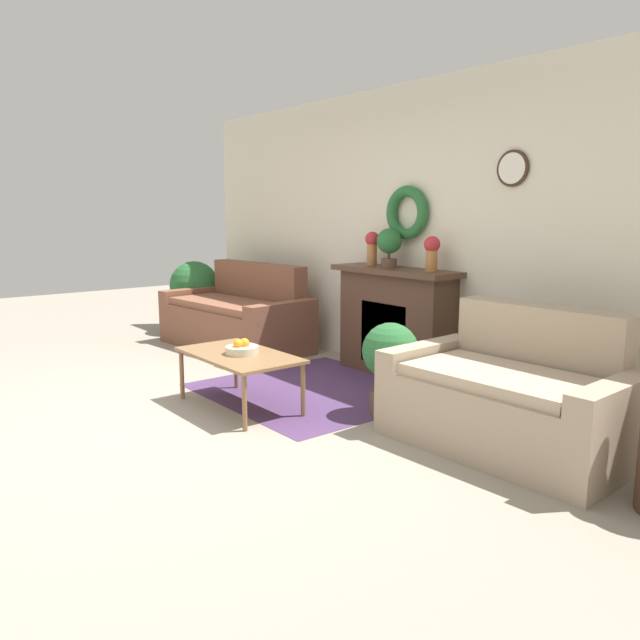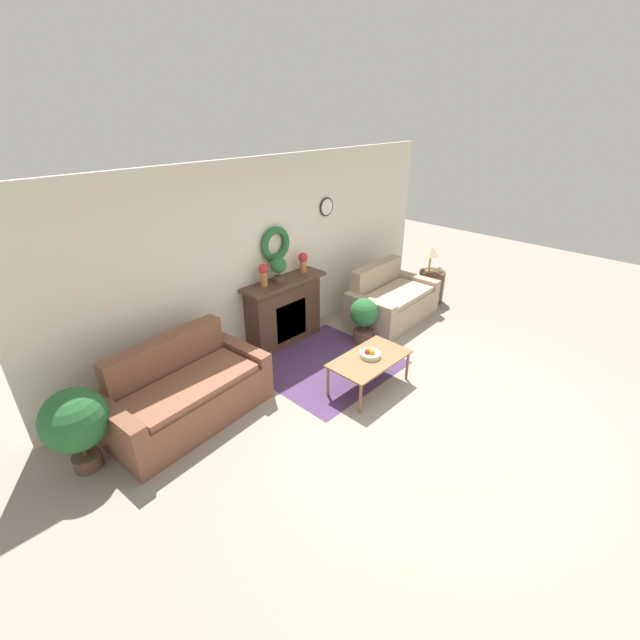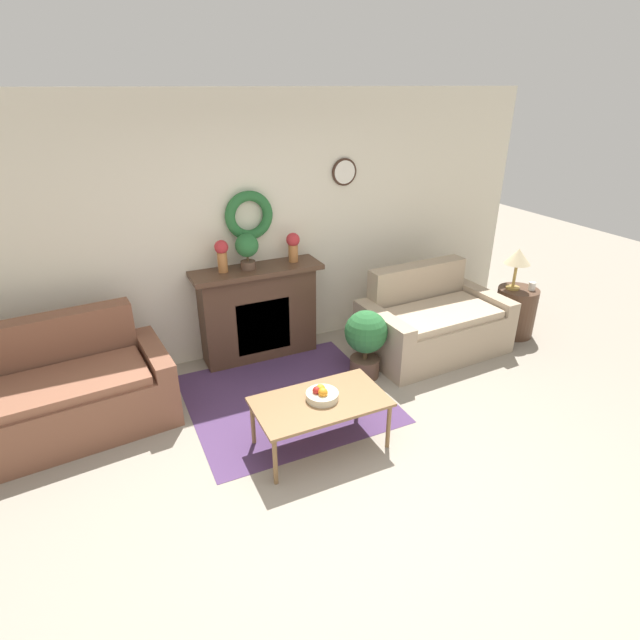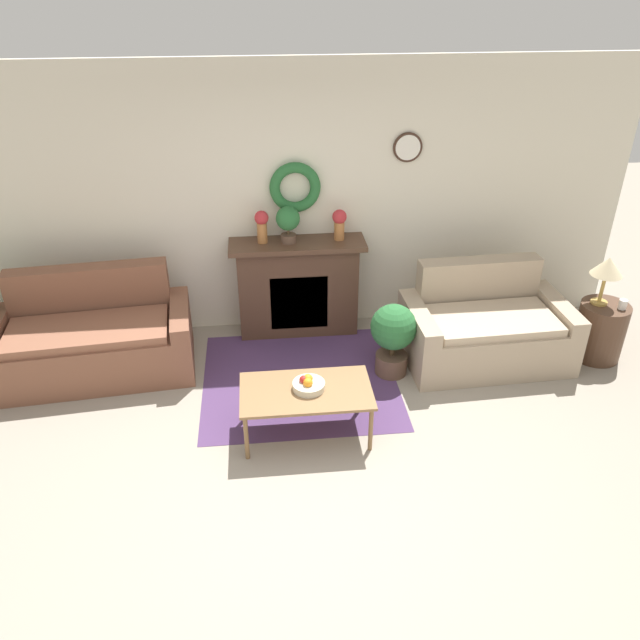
% 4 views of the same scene
% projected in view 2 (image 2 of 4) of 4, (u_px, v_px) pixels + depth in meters
% --- Properties ---
extents(ground_plane, '(16.00, 16.00, 0.00)m').
position_uv_depth(ground_plane, '(415.00, 409.00, 5.16)').
color(ground_plane, gray).
extents(floor_rug, '(1.80, 1.70, 0.01)m').
position_uv_depth(floor_rug, '(326.00, 364.00, 6.03)').
color(floor_rug, '#4C335B').
rests_on(floor_rug, ground_plane).
extents(wall_back, '(6.80, 0.17, 2.70)m').
position_uv_depth(wall_back, '(271.00, 255.00, 6.14)').
color(wall_back, beige).
rests_on(wall_back, ground_plane).
extents(fireplace, '(1.35, 0.41, 1.02)m').
position_uv_depth(fireplace, '(284.00, 311.00, 6.41)').
color(fireplace, '#4C3323').
rests_on(fireplace, ground_plane).
extents(couch_left, '(1.90, 1.05, 0.95)m').
position_uv_depth(couch_left, '(187.00, 393.00, 4.89)').
color(couch_left, brown).
rests_on(couch_left, ground_plane).
extents(loveseat_right, '(1.58, 0.98, 0.91)m').
position_uv_depth(loveseat_right, '(391.00, 301.00, 7.20)').
color(loveseat_right, tan).
rests_on(loveseat_right, ground_plane).
extents(coffee_table, '(1.06, 0.60, 0.44)m').
position_uv_depth(coffee_table, '(370.00, 360.00, 5.39)').
color(coffee_table, olive).
rests_on(coffee_table, ground_plane).
extents(fruit_bowl, '(0.26, 0.26, 0.12)m').
position_uv_depth(fruit_bowl, '(370.00, 354.00, 5.37)').
color(fruit_bowl, beige).
rests_on(fruit_bowl, coffee_table).
extents(side_table_by_loveseat, '(0.46, 0.46, 0.58)m').
position_uv_depth(side_table_by_loveseat, '(431.00, 286.00, 7.87)').
color(side_table_by_loveseat, '#4C3323').
rests_on(side_table_by_loveseat, ground_plane).
extents(table_lamp, '(0.29, 0.29, 0.48)m').
position_uv_depth(table_lamp, '(431.00, 252.00, 7.57)').
color(table_lamp, '#B28E42').
rests_on(table_lamp, side_table_by_loveseat).
extents(mug, '(0.08, 0.08, 0.09)m').
position_uv_depth(mug, '(440.00, 269.00, 7.74)').
color(mug, silver).
rests_on(mug, side_table_by_loveseat).
extents(vase_on_mantel_left, '(0.14, 0.14, 0.32)m').
position_uv_depth(vase_on_mantel_left, '(264.00, 273.00, 5.88)').
color(vase_on_mantel_left, '#AD6B38').
rests_on(vase_on_mantel_left, fireplace).
extents(vase_on_mantel_right, '(0.14, 0.14, 0.31)m').
position_uv_depth(vase_on_mantel_right, '(303.00, 261.00, 6.37)').
color(vase_on_mantel_right, '#AD6B38').
rests_on(vase_on_mantel_right, fireplace).
extents(potted_plant_on_mantel, '(0.23, 0.23, 0.36)m').
position_uv_depth(potted_plant_on_mantel, '(278.00, 267.00, 6.02)').
color(potted_plant_on_mantel, brown).
rests_on(potted_plant_on_mantel, fireplace).
extents(potted_plant_floor_by_couch, '(0.62, 0.62, 0.91)m').
position_uv_depth(potted_plant_floor_by_couch, '(75.00, 422.00, 4.08)').
color(potted_plant_floor_by_couch, brown).
rests_on(potted_plant_floor_by_couch, ground_plane).
extents(potted_plant_floor_by_loveseat, '(0.43, 0.43, 0.72)m').
position_uv_depth(potted_plant_floor_by_loveseat, '(364.00, 317.00, 6.43)').
color(potted_plant_floor_by_loveseat, brown).
rests_on(potted_plant_floor_by_loveseat, ground_plane).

